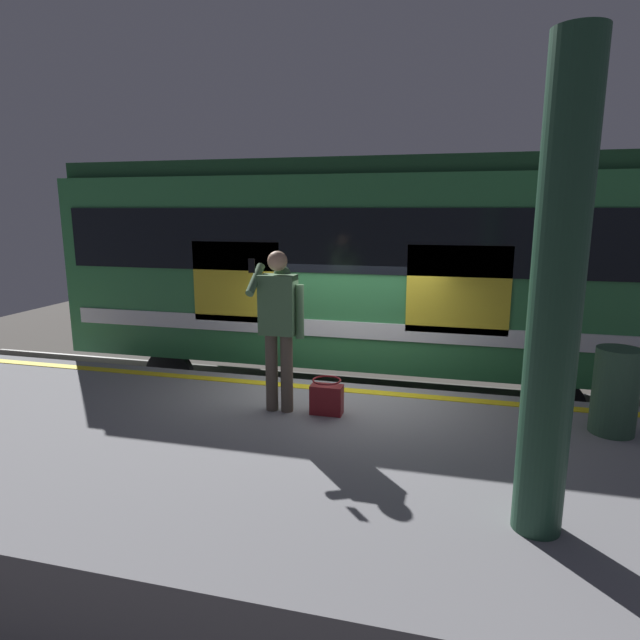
{
  "coord_description": "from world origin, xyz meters",
  "views": [
    {
      "loc": [
        -1.37,
        6.66,
        3.26
      ],
      "look_at": [
        0.26,
        0.3,
        1.9
      ],
      "focal_mm": 29.96,
      "sensor_mm": 36.0,
      "label": 1
    }
  ],
  "objects_px": {
    "train_carriage": "(360,259)",
    "passenger": "(279,318)",
    "handbag": "(327,398)",
    "trash_bin": "(615,391)",
    "station_column": "(556,301)"
  },
  "relations": [
    {
      "from": "passenger",
      "to": "station_column",
      "type": "relative_size",
      "value": 0.55
    },
    {
      "from": "train_carriage",
      "to": "passenger",
      "type": "height_order",
      "value": "train_carriage"
    },
    {
      "from": "passenger",
      "to": "trash_bin",
      "type": "distance_m",
      "value": 3.58
    },
    {
      "from": "handbag",
      "to": "station_column",
      "type": "distance_m",
      "value": 3.05
    },
    {
      "from": "passenger",
      "to": "trash_bin",
      "type": "relative_size",
      "value": 2.03
    },
    {
      "from": "passenger",
      "to": "handbag",
      "type": "relative_size",
      "value": 4.51
    },
    {
      "from": "passenger",
      "to": "handbag",
      "type": "bearing_deg",
      "value": -177.77
    },
    {
      "from": "station_column",
      "to": "trash_bin",
      "type": "distance_m",
      "value": 2.54
    },
    {
      "from": "train_carriage",
      "to": "trash_bin",
      "type": "xyz_separation_m",
      "value": [
        -3.2,
        3.03,
        -1.0
      ]
    },
    {
      "from": "train_carriage",
      "to": "station_column",
      "type": "distance_m",
      "value": 5.5
    },
    {
      "from": "train_carriage",
      "to": "passenger",
      "type": "distance_m",
      "value": 3.32
    },
    {
      "from": "station_column",
      "to": "train_carriage",
      "type": "bearing_deg",
      "value": -66.28
    },
    {
      "from": "trash_bin",
      "to": "train_carriage",
      "type": "bearing_deg",
      "value": -43.5
    },
    {
      "from": "passenger",
      "to": "trash_bin",
      "type": "bearing_deg",
      "value": -175.94
    },
    {
      "from": "train_carriage",
      "to": "handbag",
      "type": "height_order",
      "value": "train_carriage"
    }
  ]
}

